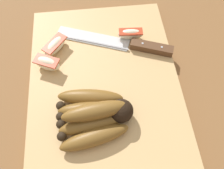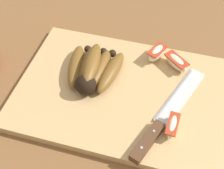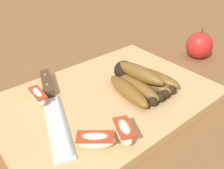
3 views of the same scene
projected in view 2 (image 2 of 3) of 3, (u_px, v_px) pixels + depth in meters
The scene contains 7 objects.
ground_plane at pixel (127, 91), 0.69m from camera, with size 6.00×6.00×0.00m, color brown.
cutting_board at pixel (121, 93), 0.68m from camera, with size 0.47×0.33×0.02m, color tan.
banana_bunch at pixel (92, 69), 0.68m from camera, with size 0.14×0.15×0.06m.
chefs_knife at pixel (160, 125), 0.60m from camera, with size 0.13×0.27×0.02m.
apple_wedge_near at pixel (157, 53), 0.72m from camera, with size 0.05×0.06×0.03m.
apple_wedge_middle at pixel (172, 126), 0.59m from camera, with size 0.03×0.06×0.03m.
apple_wedge_far at pixel (176, 62), 0.70m from camera, with size 0.07×0.06×0.03m.
Camera 2 is at (-0.08, 0.42, 0.54)m, focal length 47.03 mm.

